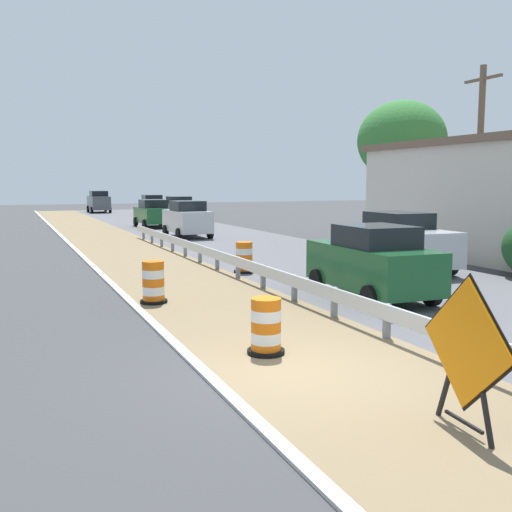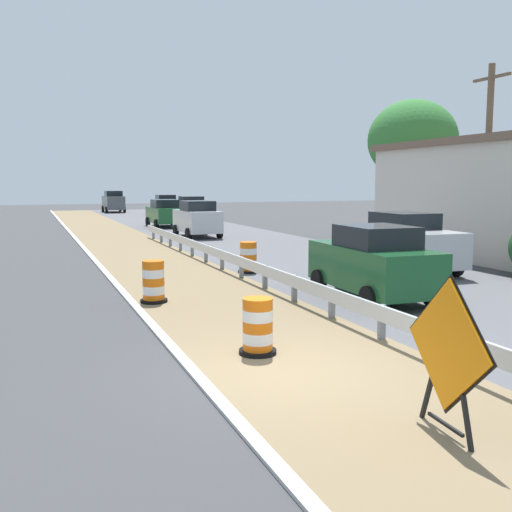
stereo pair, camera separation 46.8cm
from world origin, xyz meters
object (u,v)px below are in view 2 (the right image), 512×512
Objects in this scene: car_lead_near_lane at (373,262)px; car_distant_a at (406,242)px; car_trailing_near_lane at (166,205)px; car_trailing_far_lane at (197,219)px; traffic_barrel_mid at (248,259)px; car_lead_far_lane at (165,213)px; traffic_barrel_nearest at (258,329)px; car_distant_b at (113,202)px; utility_pole_near at (487,162)px; traffic_barrel_close at (154,283)px; warning_sign_diamond at (447,350)px; car_mid_far_lane at (192,209)px.

car_distant_a reaches higher than car_lead_near_lane.
car_trailing_near_lane is 23.91m from car_trailing_far_lane.
car_lead_far_lane is at bearing 84.95° from traffic_barrel_mid.
car_distant_b reaches higher than traffic_barrel_nearest.
car_distant_a is (-0.19, -38.90, 0.06)m from car_trailing_near_lane.
utility_pole_near is at bearing 96.55° from car_distant_a.
car_lead_near_lane is 0.96× the size of car_distant_b.
traffic_barrel_close reaches higher than traffic_barrel_mid.
utility_pole_near is (3.75, 0.31, 2.84)m from car_distant_a.
warning_sign_diamond reaches higher than car_lead_far_lane.
car_lead_far_lane is (4.28, 35.00, -0.10)m from warning_sign_diamond.
warning_sign_diamond is 27.08m from car_trailing_far_lane.
traffic_barrel_mid is at bearing -9.69° from car_mid_far_lane.
traffic_barrel_mid is 5.77m from car_lead_near_lane.
car_trailing_near_lane is 10.47m from car_mid_far_lane.
car_trailing_far_lane is (0.05, -8.26, 0.07)m from car_lead_far_lane.
car_distant_a is (3.37, -23.52, 0.07)m from car_lead_far_lane.
car_distant_a reaches higher than traffic_barrel_close.
car_trailing_near_lane reaches higher than traffic_barrel_close.
car_lead_far_lane is at bearing -178.94° from car_distant_b.
traffic_barrel_mid is at bearing 43.21° from traffic_barrel_close.
traffic_barrel_close is at bearing -136.79° from traffic_barrel_mid.
car_lead_far_lane is 24.45m from utility_pole_near.
warning_sign_diamond reaches higher than car_trailing_near_lane.
traffic_barrel_close is 26.38m from car_lead_far_lane.
traffic_barrel_close is 5.83m from car_lead_near_lane.
car_trailing_far_lane reaches higher than traffic_barrel_mid.
utility_pole_near reaches higher than traffic_barrel_nearest.
car_mid_far_lane reaches higher than warning_sign_diamond.
car_lead_near_lane is 0.93× the size of car_trailing_near_lane.
car_distant_b is at bearing 83.43° from traffic_barrel_close.
car_trailing_far_lane is (6.07, 17.42, 0.54)m from traffic_barrel_close.
warning_sign_diamond is 35.26m from car_lead_far_lane.
car_trailing_near_lane is 0.62× the size of utility_pole_near.
car_distant_b reaches higher than car_mid_far_lane.
car_mid_far_lane is (3.78, 32.32, 0.01)m from car_lead_near_lane.
car_trailing_far_lane is 0.86× the size of car_distant_a.
utility_pole_near reaches higher than car_mid_far_lane.
car_lead_near_lane is at bearing -111.76° from warning_sign_diamond.
car_distant_b reaches higher than traffic_barrel_close.
traffic_barrel_mid is 0.26× the size of car_lead_far_lane.
traffic_barrel_nearest is 0.14× the size of utility_pole_near.
warning_sign_diamond is 9.49m from traffic_barrel_close.
car_distant_a is 46.07m from car_distant_b.
car_trailing_far_lane is at bearing -179.18° from car_distant_b.
traffic_barrel_nearest is (-0.91, 4.02, -0.60)m from warning_sign_diamond.
car_distant_b reaches higher than car_distant_a.
utility_pole_near is at bearing -129.16° from warning_sign_diamond.
car_lead_near_lane is 5.46m from car_distant_a.
warning_sign_diamond is at bearing -77.27° from traffic_barrel_nearest.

